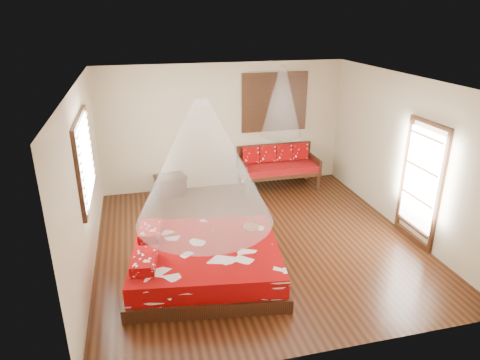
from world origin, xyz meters
name	(u,v)px	position (x,y,z in m)	size (l,w,h in m)	color
room	(258,167)	(0.00, 0.00, 1.40)	(5.54, 5.54, 2.84)	black
bed	(205,261)	(-1.06, -0.82, 0.25)	(2.55, 2.37, 0.65)	black
daybed	(277,165)	(1.17, 2.38, 0.52)	(1.80, 0.80, 0.95)	black
storage_chest	(171,185)	(-1.28, 2.45, 0.23)	(0.73, 0.59, 0.45)	black
shutter_panel	(275,102)	(1.17, 2.72, 1.90)	(1.52, 0.06, 1.32)	black
window_left	(85,159)	(-2.71, 0.20, 1.70)	(0.10, 1.74, 1.34)	black
glazed_door	(420,184)	(2.72, -0.60, 1.07)	(0.08, 1.02, 2.16)	black
wine_tray	(251,225)	(-0.22, -0.40, 0.56)	(0.26, 0.26, 0.21)	brown
mosquito_net_main	(203,162)	(-1.04, -0.82, 1.85)	(2.00, 2.00, 1.80)	white
mosquito_net_daybed	(282,102)	(1.17, 2.25, 2.00)	(0.88, 0.88, 1.50)	white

